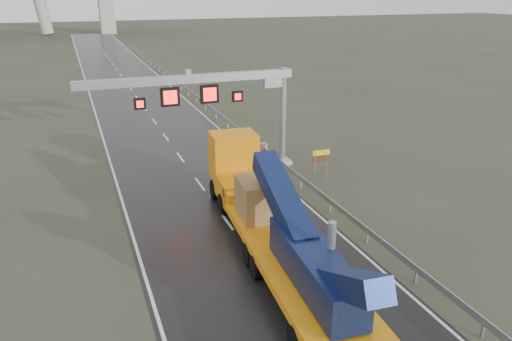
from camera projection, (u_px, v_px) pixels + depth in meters
name	position (u px, v px, depth m)	size (l,w,h in m)	color
ground	(302.00, 326.00, 19.61)	(400.00, 400.00, 0.00)	#343727
road	(145.00, 108.00, 54.75)	(11.00, 200.00, 0.02)	black
guardrail	(225.00, 119.00, 47.74)	(0.20, 140.00, 1.40)	gray
sign_gantry	(219.00, 94.00, 34.17)	(14.90, 1.20, 7.42)	#A6A6A1
heavy_haul_truck	(271.00, 216.00, 24.56)	(4.56, 21.26, 4.96)	orange
exit_sign_pair	(321.00, 159.00, 34.06)	(1.27, 0.08, 2.17)	#95969D
striped_barrier	(262.00, 150.00, 38.80)	(0.69, 0.37, 1.17)	red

